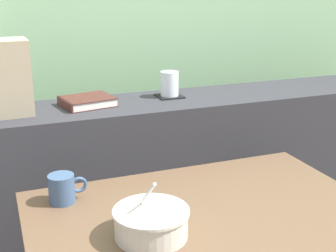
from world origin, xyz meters
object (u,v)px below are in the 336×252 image
at_px(breakfast_table, 202,250).
at_px(ceramic_mug, 63,189).
at_px(juice_glass, 169,85).
at_px(closed_book, 87,101).
at_px(soup_bowl, 151,223).
at_px(coaster_square, 169,96).

bearing_deg(breakfast_table, ceramic_mug, 151.76).
height_order(breakfast_table, juice_glass, juice_glass).
distance_m(closed_book, soup_bowl, 0.71).
bearing_deg(juice_glass, soup_bowl, -114.66).
xyz_separation_m(breakfast_table, ceramic_mug, (-0.36, 0.19, 0.17)).
distance_m(breakfast_table, closed_book, 0.72).
distance_m(juice_glass, closed_book, 0.34).
bearing_deg(soup_bowl, ceramic_mug, 123.22).
xyz_separation_m(juice_glass, closed_book, (-0.34, -0.02, -0.03)).
distance_m(breakfast_table, soup_bowl, 0.26).
height_order(breakfast_table, ceramic_mug, ceramic_mug).
xyz_separation_m(breakfast_table, coaster_square, (0.14, 0.63, 0.30)).
relative_size(juice_glass, soup_bowl, 0.50).
bearing_deg(coaster_square, ceramic_mug, -139.02).
xyz_separation_m(juice_glass, ceramic_mug, (-0.50, -0.44, -0.18)).
distance_m(coaster_square, closed_book, 0.34).
relative_size(closed_book, soup_bowl, 1.07).
distance_m(juice_glass, soup_bowl, 0.80).
relative_size(coaster_square, soup_bowl, 0.52).
bearing_deg(soup_bowl, juice_glass, 65.34).
bearing_deg(ceramic_mug, closed_book, 68.45).
xyz_separation_m(breakfast_table, soup_bowl, (-0.18, -0.08, 0.16)).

